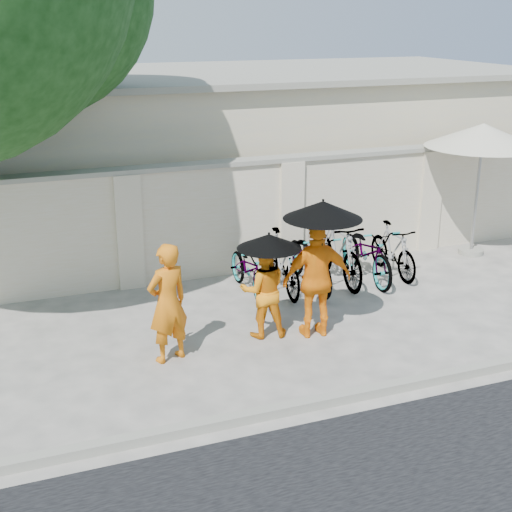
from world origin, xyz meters
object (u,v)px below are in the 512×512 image
object	(u,v)px
monk_center	(263,290)
monk_left	(168,303)
monk_right	(317,279)
patio_umbrella	(483,137)

from	to	relation	value
monk_center	monk_left	bearing A→B (deg)	21.08
monk_right	patio_umbrella	xyz separation A→B (m)	(4.51, 2.31, 1.45)
monk_center	monk_right	bearing A→B (deg)	171.28
monk_left	monk_right	world-z (taller)	monk_right
monk_right	patio_umbrella	size ratio (longest dim) A/B	0.66
monk_center	monk_right	size ratio (longest dim) A/B	0.82
monk_right	monk_left	bearing A→B (deg)	5.72
monk_center	patio_umbrella	world-z (taller)	patio_umbrella
monk_right	monk_center	bearing A→B (deg)	-14.07
monk_left	monk_right	xyz separation A→B (m)	(2.22, 0.00, 0.04)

